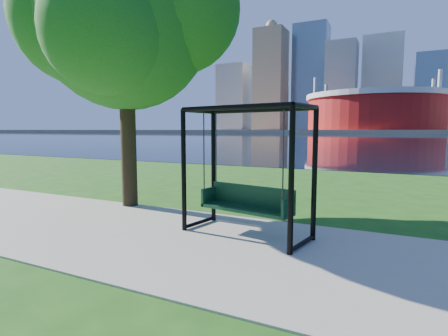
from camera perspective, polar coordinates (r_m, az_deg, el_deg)
The scene contains 8 objects.
ground at distance 6.82m, azimuth -2.07°, elevation -10.96°, with size 900.00×900.00×0.00m, color #1E5114.
path at distance 6.40m, azimuth -4.23°, elevation -12.00°, with size 120.00×4.00×0.03m, color #9E937F.
river at distance 107.80m, azimuth 24.57°, elevation 4.63°, with size 900.00×180.00×0.02m, color black.
far_bank at distance 311.75m, azimuth 25.68°, elevation 5.46°, with size 900.00×228.00×2.00m, color #937F60.
stadium at distance 241.40m, azimuth 23.26°, elevation 8.66°, with size 83.00×83.00×32.00m.
skyline at distance 326.97m, azimuth 25.24°, elevation 11.62°, with size 392.00×66.00×96.50m.
swing at distance 6.57m, azimuth 3.76°, elevation -1.05°, with size 2.54×1.45×2.45m.
park_tree at distance 9.92m, azimuth -15.90°, elevation 22.39°, with size 5.58×5.04×6.93m.
Camera 1 is at (3.08, -5.74, 2.02)m, focal length 28.00 mm.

